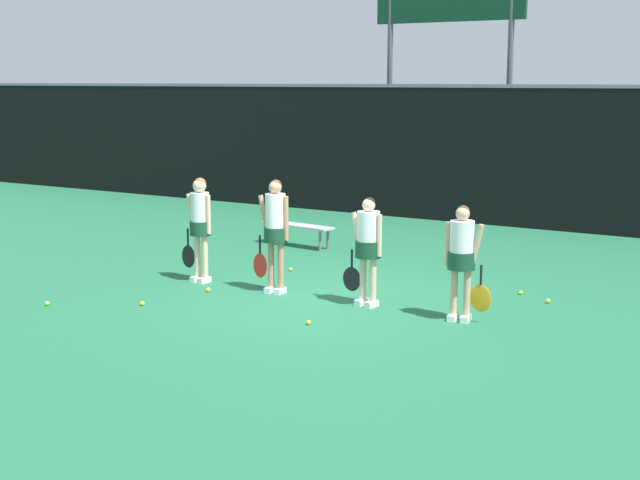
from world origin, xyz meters
The scene contains 18 objects.
ground_plane centered at (0.00, 0.00, 0.00)m, with size 140.00×140.00×0.00m, color #216642.
fence_windscreen centered at (0.00, 8.19, 1.63)m, with size 60.00×0.08×3.24m.
scoreboard centered at (-2.06, 9.35, 4.94)m, with size 3.90×0.15×6.28m.
bench_courtside centered at (-2.75, 3.57, 0.38)m, with size 1.69×0.55×0.45m.
player_0 centered at (-2.36, -0.02, 1.04)m, with size 0.63×0.35×1.75m.
player_1 centered at (-0.85, 0.00, 1.07)m, with size 0.64×0.37×1.81m.
player_2 centered at (0.79, 0.03, 0.96)m, with size 0.68×0.39×1.64m.
player_3 centered at (2.31, -0.03, 0.96)m, with size 0.68×0.39×1.64m.
tennis_ball_0 centered at (-1.80, -0.54, 0.04)m, with size 0.07×0.07×0.07m, color #CCE033.
tennis_ball_1 centered at (2.14, 0.58, 0.03)m, with size 0.07×0.07×0.07m, color #CCE033.
tennis_ball_2 centered at (-3.58, 1.20, 0.03)m, with size 0.07×0.07×0.07m, color #CCE033.
tennis_ball_3 centered at (-3.30, -2.49, 0.03)m, with size 0.07×0.07×0.07m, color #CCE033.
tennis_ball_4 centered at (2.52, 1.90, 0.03)m, with size 0.07×0.07×0.07m, color #CCE033.
tennis_ball_5 centered at (3.06, 1.59, 0.04)m, with size 0.07×0.07×0.07m, color #CCE033.
tennis_ball_6 centered at (0.61, -1.33, 0.03)m, with size 0.07×0.07×0.07m, color #CCE033.
tennis_ball_7 centered at (-1.54, 1.47, 0.03)m, with size 0.07×0.07×0.07m, color #CCE033.
tennis_ball_8 centered at (2.01, 1.49, 0.03)m, with size 0.07×0.07×0.07m, color #CCE033.
tennis_ball_9 centered at (-2.09, -1.74, 0.03)m, with size 0.07×0.07×0.07m, color #CCE033.
Camera 1 is at (6.96, -11.40, 3.33)m, focal length 50.00 mm.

